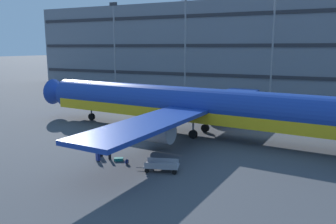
# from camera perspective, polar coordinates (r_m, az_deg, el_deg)

# --- Properties ---
(ground_plane) EXTENTS (600.00, 600.00, 0.00)m
(ground_plane) POSITION_cam_1_polar(r_m,az_deg,el_deg) (37.34, 8.20, -3.70)
(ground_plane) COLOR #424449
(terminal_structure) EXTENTS (122.20, 19.68, 19.48)m
(terminal_structure) POSITION_cam_1_polar(r_m,az_deg,el_deg) (83.45, 18.08, 10.61)
(terminal_structure) COLOR slate
(terminal_structure) RESTS_ON ground_plane
(airliner) EXTENTS (42.55, 34.57, 10.59)m
(airliner) POSITION_cam_1_polar(r_m,az_deg,el_deg) (36.47, 3.88, 1.04)
(airliner) COLOR navy
(airliner) RESTS_ON ground_plane
(light_mast_far_left) EXTENTS (1.80, 0.50, 19.46)m
(light_mast_far_left) POSITION_cam_1_polar(r_m,az_deg,el_deg) (81.89, -9.03, 12.15)
(light_mast_far_left) COLOR gray
(light_mast_far_left) RESTS_ON ground_plane
(light_mast_left) EXTENTS (1.80, 0.50, 19.69)m
(light_mast_left) POSITION_cam_1_polar(r_m,az_deg,el_deg) (73.54, 2.93, 12.53)
(light_mast_left) COLOR gray
(light_mast_left) RESTS_ON ground_plane
(light_mast_center_left) EXTENTS (1.80, 0.50, 20.57)m
(light_mast_center_left) POSITION_cam_1_polar(r_m,az_deg,el_deg) (68.90, 17.32, 12.56)
(light_mast_center_left) COLOR gray
(light_mast_center_left) RESTS_ON ground_plane
(suitcase_black) EXTENTS (0.41, 0.42, 0.99)m
(suitcase_black) POSITION_cam_1_polar(r_m,az_deg,el_deg) (29.21, -9.81, -6.97)
(suitcase_black) COLOR black
(suitcase_black) RESTS_ON ground_plane
(suitcase_teal) EXTENTS (0.85, 0.72, 0.24)m
(suitcase_teal) POSITION_cam_1_polar(r_m,az_deg,el_deg) (28.76, -8.30, -7.89)
(suitcase_teal) COLOR #147266
(suitcase_teal) RESTS_ON ground_plane
(suitcase_red) EXTENTS (0.49, 0.40, 0.94)m
(suitcase_red) POSITION_cam_1_polar(r_m,az_deg,el_deg) (28.95, -11.72, -7.34)
(suitcase_red) COLOR navy
(suitcase_red) RESTS_ON ground_plane
(suitcase_large) EXTENTS (0.46, 0.46, 0.96)m
(suitcase_large) POSITION_cam_1_polar(r_m,az_deg,el_deg) (30.05, -11.33, -6.51)
(suitcase_large) COLOR black
(suitcase_large) RESTS_ON ground_plane
(backpack_laid_flat) EXTENTS (0.34, 0.39, 0.46)m
(backpack_laid_flat) POSITION_cam_1_polar(r_m,az_deg,el_deg) (27.86, -6.98, -8.32)
(backpack_laid_flat) COLOR navy
(backpack_laid_flat) RESTS_ON ground_plane
(baggage_cart) EXTENTS (3.36, 1.99, 0.82)m
(baggage_cart) POSITION_cam_1_polar(r_m,az_deg,el_deg) (26.11, -1.07, -9.03)
(baggage_cart) COLOR gray
(baggage_cart) RESTS_ON ground_plane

